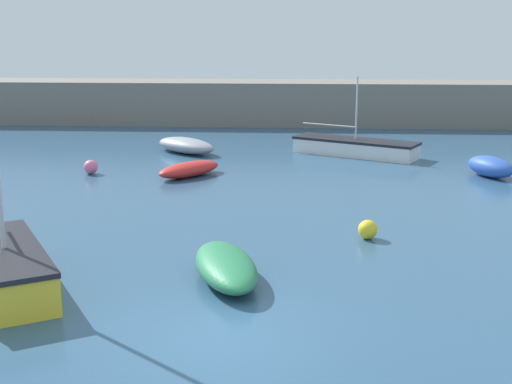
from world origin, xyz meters
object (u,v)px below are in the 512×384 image
rowboat_blue_near (186,145)px  open_tender_yellow (226,266)px  sailboat_tall_mast (5,267)px  rowboat_white_midwater (189,169)px  sailboat_short_mast (355,147)px  fishing_dinghy_green (491,167)px  mooring_buoy_yellow (368,230)px  mooring_buoy_pink (91,167)px

rowboat_blue_near → open_tender_yellow: bearing=141.9°
sailboat_tall_mast → rowboat_blue_near: (1.48, 17.70, -0.19)m
rowboat_white_midwater → rowboat_blue_near: 5.25m
rowboat_white_midwater → rowboat_blue_near: size_ratio=0.84×
sailboat_short_mast → rowboat_blue_near: sailboat_short_mast is taller
rowboat_blue_near → rowboat_white_midwater: bearing=140.1°
sailboat_tall_mast → rowboat_blue_near: bearing=144.8°
rowboat_blue_near → fishing_dinghy_green: bearing=-159.2°
rowboat_white_midwater → fishing_dinghy_green: bearing=-47.2°
sailboat_short_mast → mooring_buoy_yellow: size_ratio=10.55×
sailboat_tall_mast → sailboat_short_mast: size_ratio=1.21×
sailboat_tall_mast → mooring_buoy_yellow: bearing=86.4°
sailboat_tall_mast → fishing_dinghy_green: 19.60m
sailboat_short_mast → mooring_buoy_yellow: sailboat_short_mast is taller
sailboat_tall_mast → mooring_buoy_pink: 12.85m
fishing_dinghy_green → open_tender_yellow: (-9.45, -12.32, -0.06)m
fishing_dinghy_green → sailboat_short_mast: 6.67m
fishing_dinghy_green → open_tender_yellow: fishing_dinghy_green is taller
fishing_dinghy_green → rowboat_blue_near: fishing_dinghy_green is taller
sailboat_short_mast → fishing_dinghy_green: bearing=-13.1°
fishing_dinghy_green → mooring_buoy_yellow: 10.44m
sailboat_tall_mast → rowboat_white_midwater: size_ratio=2.33×
rowboat_white_midwater → fishing_dinghy_green: (12.09, 0.66, 0.12)m
rowboat_white_midwater → rowboat_blue_near: (-0.93, 5.17, 0.07)m
rowboat_white_midwater → open_tender_yellow: bearing=-127.5°
open_tender_yellow → mooring_buoy_pink: size_ratio=6.37×
rowboat_white_midwater → sailboat_short_mast: 8.61m
rowboat_white_midwater → sailboat_short_mast: size_ratio=0.52×
sailboat_short_mast → rowboat_blue_near: size_ratio=1.62×
fishing_dinghy_green → rowboat_blue_near: 13.78m
open_tender_yellow → rowboat_blue_near: bearing=175.2°
rowboat_white_midwater → mooring_buoy_pink: size_ratio=5.28×
rowboat_blue_near → mooring_buoy_pink: (-3.16, -4.96, -0.07)m
rowboat_white_midwater → sailboat_short_mast: sailboat_short_mast is taller
sailboat_short_mast → rowboat_white_midwater: bearing=-117.2°
mooring_buoy_pink → fishing_dinghy_green: bearing=1.6°
rowboat_blue_near → sailboat_tall_mast: bearing=125.1°
mooring_buoy_yellow → open_tender_yellow: bearing=-136.2°
mooring_buoy_yellow → mooring_buoy_pink: mooring_buoy_pink is taller
fishing_dinghy_green → mooring_buoy_yellow: fishing_dinghy_green is taller
sailboat_tall_mast → rowboat_white_midwater: bearing=138.7°
rowboat_blue_near → mooring_buoy_pink: size_ratio=6.27×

